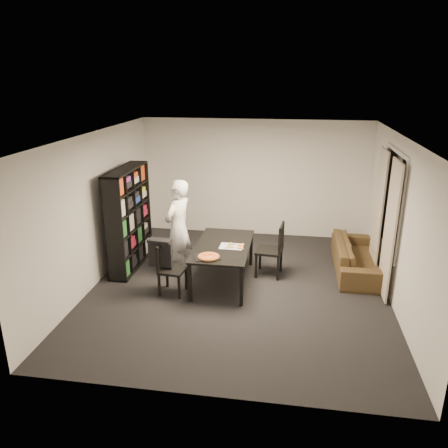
% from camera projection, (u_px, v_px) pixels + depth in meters
% --- Properties ---
extents(room, '(5.01, 5.51, 2.61)m').
position_uv_depth(room, '(240.00, 216.00, 7.16)').
color(room, black).
rests_on(room, ground).
extents(window_pane, '(0.02, 1.40, 1.60)m').
position_uv_depth(window_pane, '(391.00, 201.00, 7.29)').
color(window_pane, black).
rests_on(window_pane, room).
extents(window_frame, '(0.03, 1.52, 1.72)m').
position_uv_depth(window_frame, '(391.00, 201.00, 7.29)').
color(window_frame, white).
rests_on(window_frame, room).
extents(curtain_left, '(0.03, 0.70, 2.25)m').
position_uv_depth(curtain_left, '(390.00, 231.00, 6.93)').
color(curtain_left, beige).
rests_on(curtain_left, room).
extents(curtain_right, '(0.03, 0.70, 2.25)m').
position_uv_depth(curtain_right, '(378.00, 211.00, 7.91)').
color(curtain_right, beige).
rests_on(curtain_right, room).
extents(bookshelf, '(0.35, 1.50, 1.90)m').
position_uv_depth(bookshelf, '(129.00, 219.00, 8.15)').
color(bookshelf, black).
rests_on(bookshelf, room).
extents(dining_table, '(0.93, 1.67, 0.70)m').
position_uv_depth(dining_table, '(223.00, 248.00, 7.59)').
color(dining_table, black).
rests_on(dining_table, room).
extents(chair_left, '(0.45, 0.45, 0.88)m').
position_uv_depth(chair_left, '(168.00, 265.00, 7.25)').
color(chair_left, black).
rests_on(chair_left, room).
extents(chair_right, '(0.51, 0.51, 0.99)m').
position_uv_depth(chair_right, '(275.00, 246.00, 7.86)').
color(chair_right, black).
rests_on(chair_right, room).
extents(draped_jacket, '(0.41, 0.21, 0.48)m').
position_uv_depth(draped_jacket, '(160.00, 252.00, 7.21)').
color(draped_jacket, black).
rests_on(draped_jacket, chair_left).
extents(person, '(0.62, 0.75, 1.76)m').
position_uv_depth(person, '(178.00, 227.00, 7.89)').
color(person, white).
rests_on(person, room).
extents(baking_tray, '(0.49, 0.44, 0.01)m').
position_uv_depth(baking_tray, '(207.00, 257.00, 7.07)').
color(baking_tray, black).
rests_on(baking_tray, dining_table).
extents(pepperoni_pizza, '(0.35, 0.35, 0.03)m').
position_uv_depth(pepperoni_pizza, '(209.00, 257.00, 7.03)').
color(pepperoni_pizza, brown).
rests_on(pepperoni_pizza, dining_table).
extents(kitchen_towel, '(0.41, 0.31, 0.01)m').
position_uv_depth(kitchen_towel, '(231.00, 246.00, 7.50)').
color(kitchen_towel, white).
rests_on(kitchen_towel, dining_table).
extents(pizza_slices, '(0.44, 0.40, 0.01)m').
position_uv_depth(pizza_slices, '(235.00, 246.00, 7.49)').
color(pizza_slices, '#C7803E').
rests_on(pizza_slices, dining_table).
extents(sofa, '(0.76, 1.93, 0.56)m').
position_uv_depth(sofa, '(356.00, 257.00, 8.14)').
color(sofa, '#45331B').
rests_on(sofa, room).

